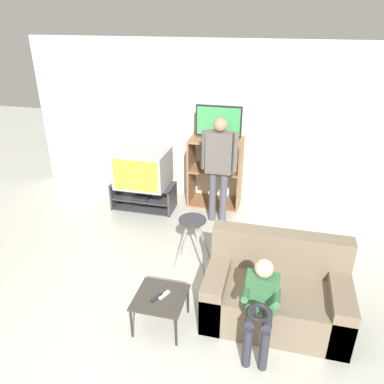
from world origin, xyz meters
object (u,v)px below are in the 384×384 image
at_px(snack_table, 160,299).
at_px(couch, 276,293).
at_px(television_main, 143,168).
at_px(remote_control_black, 157,298).
at_px(folding_stool, 192,229).
at_px(tv_stand, 144,196).
at_px(television_flat, 219,123).
at_px(remote_control_white, 164,295).
at_px(person_standing_adult, 219,161).
at_px(media_shelf, 215,172).
at_px(person_seated_child, 261,301).

relative_size(snack_table, couch, 0.35).
distance_m(television_main, remote_control_black, 2.65).
bearing_deg(snack_table, folding_stool, 86.23).
relative_size(folding_stool, remote_control_black, 4.71).
height_order(tv_stand, folding_stool, folding_stool).
bearing_deg(remote_control_black, television_flat, 118.54).
bearing_deg(remote_control_white, folding_stool, 113.03).
height_order(remote_control_white, person_standing_adult, person_standing_adult).
height_order(tv_stand, remote_control_white, tv_stand).
distance_m(media_shelf, person_standing_adult, 0.70).
bearing_deg(couch, remote_control_black, -159.09).
xyz_separation_m(media_shelf, television_flat, (0.02, 0.03, 0.81)).
bearing_deg(remote_control_white, television_flat, 114.65).
distance_m(television_flat, couch, 2.89).
bearing_deg(person_standing_adult, tv_stand, 174.78).
height_order(television_main, person_seated_child, television_main).
bearing_deg(folding_stool, remote_control_black, -94.95).
bearing_deg(couch, person_seated_child, -106.33).
bearing_deg(snack_table, television_flat, 88.98).
xyz_separation_m(remote_control_black, couch, (1.16, 0.44, -0.08)).
xyz_separation_m(remote_control_white, person_standing_adult, (0.14, 2.25, 0.61)).
xyz_separation_m(tv_stand, remote_control_white, (1.12, -2.37, 0.16)).
relative_size(television_main, folding_stool, 1.17).
distance_m(television_main, person_standing_adult, 1.27).
relative_size(tv_stand, remote_control_black, 7.07).
xyz_separation_m(television_main, snack_table, (1.06, -2.39, -0.39)).
relative_size(remote_control_white, person_standing_adult, 0.09).
xyz_separation_m(snack_table, remote_control_black, (-0.03, -0.03, 0.05)).
bearing_deg(tv_stand, snack_table, -65.66).
bearing_deg(couch, tv_stand, 138.18).
height_order(remote_control_white, person_seated_child, person_seated_child).
height_order(television_flat, couch, television_flat).
bearing_deg(tv_stand, person_seated_child, -49.93).
distance_m(television_flat, remote_control_white, 3.00).
distance_m(tv_stand, folding_stool, 1.78).
height_order(television_flat, remote_control_white, television_flat).
distance_m(tv_stand, person_standing_adult, 1.48).
xyz_separation_m(television_main, couch, (2.19, -1.98, -0.42)).
xyz_separation_m(folding_stool, remote_control_black, (-0.10, -1.11, -0.16)).
distance_m(television_flat, snack_table, 3.04).
distance_m(media_shelf, television_flat, 0.81).
bearing_deg(remote_control_white, tv_stand, 140.21).
distance_m(media_shelf, folding_stool, 1.75).
distance_m(remote_control_black, person_seated_child, 1.04).
bearing_deg(snack_table, couch, 19.83).
xyz_separation_m(folding_stool, person_standing_adult, (0.10, 1.20, 0.45)).
bearing_deg(television_flat, remote_control_black, -91.51).
xyz_separation_m(remote_control_black, remote_control_white, (0.06, 0.06, 0.00)).
distance_m(tv_stand, remote_control_black, 2.65).
bearing_deg(television_flat, couch, -66.08).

